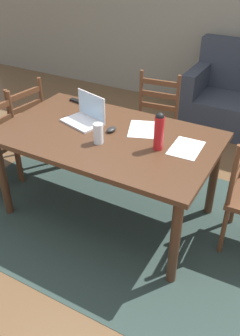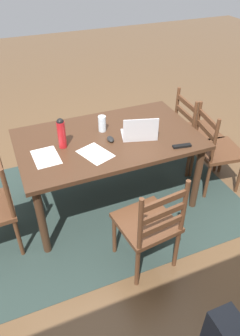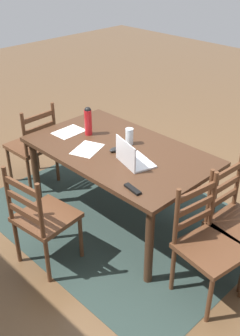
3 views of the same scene
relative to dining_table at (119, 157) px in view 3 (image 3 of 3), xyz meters
The scene contains 14 objects.
ground_plane 0.69m from the dining_table, ahead, with size 14.00×14.00×0.00m, color brown.
area_rug 0.68m from the dining_table, ahead, with size 2.62×1.95×0.01m, color #283833.
dining_table is the anchor object (origin of this frame).
chair_left_far 1.18m from the dining_table, behind, with size 0.50×0.50×0.95m.
chair_left_near 1.18m from the dining_table, 169.73° to the right, with size 0.46×0.46×0.95m.
chair_far_head 0.91m from the dining_table, 90.30° to the left, with size 0.49×0.49×0.95m.
chair_right_far 1.18m from the dining_table, 10.09° to the left, with size 0.46×0.46×0.95m.
laptop 0.33m from the dining_table, 156.48° to the left, with size 0.37×0.30×0.23m.
water_bottle 0.49m from the dining_table, ahead, with size 0.07×0.07×0.28m.
drinking_glass 0.21m from the dining_table, 86.96° to the right, with size 0.07×0.07×0.15m, color silver.
computer_mouse 0.12m from the dining_table, 86.64° to the left, with size 0.06×0.10×0.03m, color black.
tv_remote 0.69m from the dining_table, 144.00° to the left, with size 0.04×0.17×0.02m, color black.
paper_stack_left 0.62m from the dining_table, ahead, with size 0.21×0.30×0.00m, color white.
paper_stack_right 0.30m from the dining_table, 46.75° to the left, with size 0.21×0.30×0.00m, color white.
Camera 3 is at (-2.29, 2.26, 2.46)m, focal length 42.73 mm.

